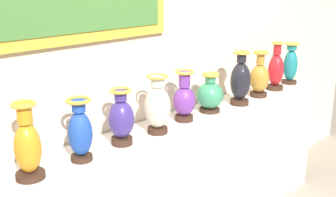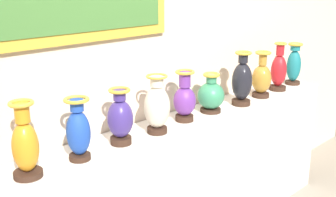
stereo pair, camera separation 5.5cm
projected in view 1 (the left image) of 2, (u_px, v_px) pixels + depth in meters
The scene contains 12 objects.
display_shelf at pixel (168, 193), 2.87m from camera, with size 3.40×0.36×0.98m, color silver.
back_wall at pixel (140, 41), 2.73m from camera, with size 6.16×0.14×2.99m.
vase_amber at pixel (28, 146), 1.98m from camera, with size 0.14×0.14×0.38m.
vase_sapphire at pixel (80, 132), 2.18m from camera, with size 0.13×0.13×0.34m.
vase_indigo at pixel (121, 119), 2.39m from camera, with size 0.15×0.15×0.33m.
vase_ivory at pixel (157, 107), 2.56m from camera, with size 0.16×0.16×0.36m.
vase_violet at pixel (184, 99), 2.78m from camera, with size 0.15×0.15×0.34m.
vase_jade at pixel (210, 95), 2.97m from camera, with size 0.19×0.19×0.28m.
vase_onyx at pixel (240, 81), 3.12m from camera, with size 0.15×0.15×0.40m.
vase_ochre at pixel (259, 78), 3.33m from camera, with size 0.15×0.15×0.37m.
vase_crimson at pixel (276, 70), 3.53m from camera, with size 0.14×0.14×0.40m.
vase_teal at pixel (291, 64), 3.72m from camera, with size 0.13×0.13×0.37m.
Camera 1 is at (-1.84, -1.79, 1.92)m, focal length 45.27 mm.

